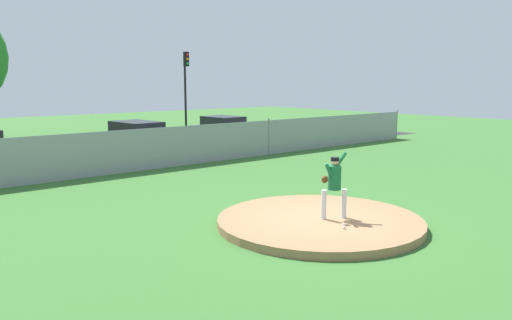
{
  "coord_description": "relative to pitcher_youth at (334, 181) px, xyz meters",
  "views": [
    {
      "loc": [
        -9.11,
        -8.2,
        3.58
      ],
      "look_at": [
        0.0,
        2.47,
        1.37
      ],
      "focal_mm": 35.07,
      "sensor_mm": 36.0,
      "label": 1
    }
  ],
  "objects": [
    {
      "name": "parked_car_teal",
      "position": [
        2.11,
        14.48,
        -0.36
      ],
      "size": [
        2.12,
        4.84,
        1.65
      ],
      "color": "#146066",
      "rests_on": "ground_plane"
    },
    {
      "name": "chainlink_fence",
      "position": [
        -0.2,
        10.27,
        -0.3
      ],
      "size": [
        36.37,
        0.07,
        1.8
      ],
      "color": "gray",
      "rests_on": "ground_plane"
    },
    {
      "name": "pitcher_youth",
      "position": [
        0.0,
        0.0,
        0.0
      ],
      "size": [
        0.77,
        0.38,
        1.66
      ],
      "color": "silver",
      "rests_on": "pitchers_mound"
    },
    {
      "name": "baseball",
      "position": [
        -0.49,
        -0.75,
        -0.91
      ],
      "size": [
        0.07,
        0.07,
        0.07
      ],
      "primitive_type": "sphere",
      "color": "white",
      "rests_on": "pitchers_mound"
    },
    {
      "name": "traffic_light_far",
      "position": [
        8.13,
        19.34,
        2.52
      ],
      "size": [
        0.28,
        0.46,
        5.43
      ],
      "color": "black",
      "rests_on": "ground_plane"
    },
    {
      "name": "pitchers_mound",
      "position": [
        -0.2,
        0.27,
        -1.05
      ],
      "size": [
        5.15,
        5.15,
        0.2
      ],
      "primitive_type": "cylinder",
      "color": "#99704C",
      "rests_on": "ground_plane"
    },
    {
      "name": "asphalt_strip",
      "position": [
        -0.2,
        14.77,
        -1.15
      ],
      "size": [
        44.0,
        7.0,
        0.01
      ],
      "primitive_type": "cube",
      "color": "#2B2B2D",
      "rests_on": "ground_plane"
    },
    {
      "name": "ground_plane",
      "position": [
        -0.2,
        6.27,
        -1.15
      ],
      "size": [
        80.0,
        80.0,
        0.0
      ],
      "primitive_type": "plane",
      "color": "#386B2D"
    },
    {
      "name": "parked_car_slate",
      "position": [
        7.82,
        15.03,
        -0.38
      ],
      "size": [
        1.96,
        4.07,
        1.62
      ],
      "color": "slate",
      "rests_on": "ground_plane"
    }
  ]
}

